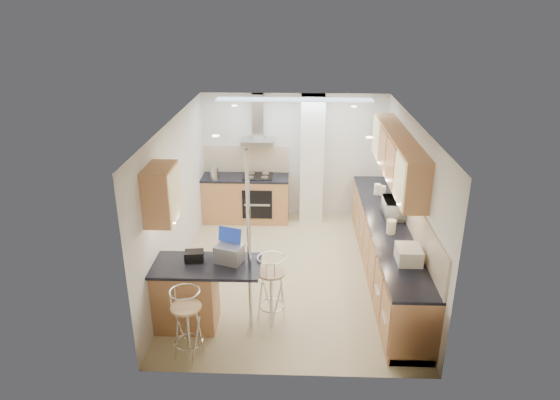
{
  "coord_description": "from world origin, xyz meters",
  "views": [
    {
      "loc": [
        0.08,
        -7.11,
        4.14
      ],
      "look_at": [
        -0.2,
        0.2,
        1.2
      ],
      "focal_mm": 32.0,
      "sensor_mm": 36.0,
      "label": 1
    }
  ],
  "objects_px": {
    "bar_stool_end": "(271,289)",
    "bread_bin": "(409,254)",
    "bar_stool_near": "(187,324)",
    "laptop": "(229,254)",
    "microwave": "(395,208)"
  },
  "relations": [
    {
      "from": "laptop",
      "to": "bar_stool_end",
      "type": "bearing_deg",
      "value": 27.61
    },
    {
      "from": "bread_bin",
      "to": "bar_stool_end",
      "type": "bearing_deg",
      "value": -178.13
    },
    {
      "from": "microwave",
      "to": "bar_stool_near",
      "type": "bearing_deg",
      "value": 128.77
    },
    {
      "from": "bar_stool_end",
      "to": "bread_bin",
      "type": "relative_size",
      "value": 2.48
    },
    {
      "from": "bar_stool_near",
      "to": "bar_stool_end",
      "type": "height_order",
      "value": "bar_stool_end"
    },
    {
      "from": "laptop",
      "to": "bread_bin",
      "type": "xyz_separation_m",
      "value": [
        2.36,
        0.13,
        -0.03
      ]
    },
    {
      "from": "laptop",
      "to": "bar_stool_near",
      "type": "relative_size",
      "value": 0.36
    },
    {
      "from": "bar_stool_end",
      "to": "microwave",
      "type": "bearing_deg",
      "value": -34.07
    },
    {
      "from": "laptop",
      "to": "bar_stool_near",
      "type": "distance_m",
      "value": 1.03
    },
    {
      "from": "bread_bin",
      "to": "microwave",
      "type": "bearing_deg",
      "value": 87.18
    },
    {
      "from": "laptop",
      "to": "microwave",
      "type": "bearing_deg",
      "value": 52.88
    },
    {
      "from": "microwave",
      "to": "bread_bin",
      "type": "relative_size",
      "value": 1.34
    },
    {
      "from": "laptop",
      "to": "bar_stool_end",
      "type": "relative_size",
      "value": 0.35
    },
    {
      "from": "bar_stool_near",
      "to": "bar_stool_end",
      "type": "bearing_deg",
      "value": 39.1
    },
    {
      "from": "laptop",
      "to": "bar_stool_near",
      "type": "bearing_deg",
      "value": -101.16
    }
  ]
}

